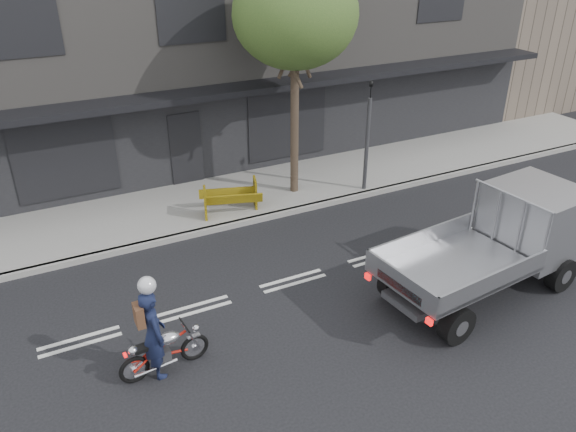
# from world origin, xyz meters

# --- Properties ---
(ground) EXTENTS (80.00, 80.00, 0.00)m
(ground) POSITION_xyz_m (0.00, 0.00, 0.00)
(ground) COLOR black
(ground) RESTS_ON ground
(sidewalk) EXTENTS (32.00, 3.20, 0.15)m
(sidewalk) POSITION_xyz_m (0.00, 4.70, 0.07)
(sidewalk) COLOR gray
(sidewalk) RESTS_ON ground
(kerb) EXTENTS (32.00, 0.20, 0.15)m
(kerb) POSITION_xyz_m (0.00, 3.10, 0.07)
(kerb) COLOR gray
(kerb) RESTS_ON ground
(building_main) EXTENTS (26.00, 10.00, 8.00)m
(building_main) POSITION_xyz_m (0.00, 11.30, 4.00)
(building_main) COLOR slate
(building_main) RESTS_ON ground
(street_tree) EXTENTS (3.40, 3.40, 6.74)m
(street_tree) POSITION_xyz_m (2.20, 4.20, 5.28)
(street_tree) COLOR #382B21
(street_tree) RESTS_ON ground
(traffic_light_pole) EXTENTS (0.12, 0.12, 3.50)m
(traffic_light_pole) POSITION_xyz_m (4.20, 3.35, 1.65)
(traffic_light_pole) COLOR #2D2D30
(traffic_light_pole) RESTS_ON ground
(motorcycle) EXTENTS (1.74, 0.51, 0.89)m
(motorcycle) POSITION_xyz_m (-3.46, -1.55, 0.46)
(motorcycle) COLOR black
(motorcycle) RESTS_ON ground
(rider) EXTENTS (0.48, 0.69, 1.80)m
(rider) POSITION_xyz_m (-3.61, -1.55, 0.90)
(rider) COLOR #141B38
(rider) RESTS_ON ground
(flatbed_ute) EXTENTS (5.17, 2.51, 2.31)m
(flatbed_ute) POSITION_xyz_m (4.66, -2.17, 1.32)
(flatbed_ute) COLOR black
(flatbed_ute) RESTS_ON ground
(construction_barrier) EXTENTS (1.74, 1.11, 0.91)m
(construction_barrier) POSITION_xyz_m (-0.06, 3.50, 0.60)
(construction_barrier) COLOR #DEB50B
(construction_barrier) RESTS_ON sidewalk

